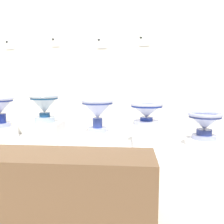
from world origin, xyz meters
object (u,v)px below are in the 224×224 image
Objects in this scene: info_placard_first at (10,45)px; info_placard_second at (56,42)px; antique_toilet_rightmost at (97,109)px; antique_toilet_central_ornate at (44,104)px; plinth_block_rightmost at (98,138)px; antique_toilet_tall_cobalt at (147,110)px; info_placard_fourth at (144,41)px; antique_toilet_slender_white at (205,122)px; info_placard_third at (102,43)px; museum_bench at (67,185)px; plinth_block_central_ornate at (45,133)px; plinth_block_slender_white at (204,143)px; plinth_block_leftmost at (1,134)px; plinth_block_tall_cobalt at (146,134)px.

info_placard_first is 0.66m from info_placard_second.
antique_toilet_central_ornate is at bearing -172.86° from antique_toilet_rightmost.
plinth_block_rightmost is at bearing -19.28° from info_placard_first.
antique_toilet_rightmost is 0.59m from antique_toilet_tall_cobalt.
info_placard_first is at bearing -180.00° from info_placard_fourth.
info_placard_third reaches higher than antique_toilet_slender_white.
info_placard_first is 0.91× the size of info_placard_fourth.
info_placard_first is 0.11× the size of museum_bench.
museum_bench is (0.01, -1.42, -0.31)m from antique_toilet_rightmost.
antique_toilet_slender_white is at bearing -21.94° from info_placard_third.
info_placard_first is at bearing 141.52° from plinth_block_central_ornate.
info_placard_first reaches higher than plinth_block_central_ornate.
info_placard_third is 0.12× the size of museum_bench.
info_placard_second is (-1.88, 0.50, 1.00)m from antique_toilet_slender_white.
museum_bench is (-1.24, -1.37, 0.07)m from plinth_block_slender_white.
info_placard_second is at bearing 109.09° from museum_bench.
antique_toilet_rightmost is at bearing 177.75° from antique_toilet_slender_white.
antique_toilet_central_ornate is at bearing -139.77° from info_placard_third.
info_placard_third is (0.00, 0.45, 1.20)m from plinth_block_rightmost.
antique_toilet_tall_cobalt is at bearing 1.64° from antique_toilet_rightmost.
plinth_block_central_ornate is 1.03× the size of plinth_block_rightmost.
antique_toilet_tall_cobalt is at bearing -86.92° from info_placard_fourth.
plinth_block_leftmost reaches higher than plinth_block_slender_white.
antique_toilet_central_ornate is 2.84× the size of info_placard_second.
plinth_block_slender_white is 2.64× the size of info_placard_fourth.
info_placard_third reaches higher than plinth_block_rightmost.
plinth_block_tall_cobalt is 2.24m from info_placard_first.
plinth_block_central_ornate is at bearing -155.95° from info_placard_fourth.
info_placard_third is at bearing 158.06° from plinth_block_slender_white.
info_placard_first reaches higher than antique_toilet_tall_cobalt.
antique_toilet_tall_cobalt is at bearing 4.49° from antique_toilet_central_ornate.
plinth_block_rightmost is 0.35× the size of museum_bench.
plinth_block_tall_cobalt is 1.75m from info_placard_second.
info_placard_fourth reaches higher than info_placard_first.
museum_bench is (0.65, -1.87, -1.18)m from info_placard_second.
plinth_block_slender_white is 2.96× the size of info_placard_second.
plinth_block_leftmost is at bearing -85.88° from info_placard_first.
plinth_block_tall_cobalt is 0.29m from antique_toilet_tall_cobalt.
info_placard_third is at bearing 40.23° from antique_toilet_central_ornate.
museum_bench is (1.27, -1.47, 0.03)m from plinth_block_leftmost.
plinth_block_tall_cobalt is 2.92× the size of info_placard_third.
antique_toilet_central_ornate reaches higher than plinth_block_slender_white.
plinth_block_tall_cobalt is (0.59, 0.02, -0.30)m from antique_toilet_rightmost.
museum_bench is at bearing -132.06° from plinth_block_slender_white.
info_placard_fourth is at bearing 143.68° from antique_toilet_slender_white.
plinth_block_tall_cobalt is (1.21, 0.10, -0.01)m from plinth_block_central_ornate.
antique_toilet_central_ornate reaches higher than plinth_block_leftmost.
antique_toilet_central_ornate reaches higher than museum_bench.
antique_toilet_rightmost is 1.30m from plinth_block_slender_white.
plinth_block_leftmost is 0.79× the size of antique_toilet_rightmost.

